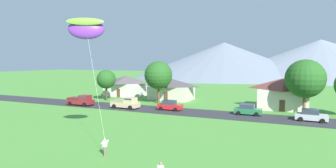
# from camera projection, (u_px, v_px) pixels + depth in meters

# --- Properties ---
(road_strip) EXTENTS (160.00, 6.59, 0.08)m
(road_strip) POSITION_uv_depth(u_px,v_px,m) (211.00, 114.00, 44.35)
(road_strip) COLOR #2D2D33
(road_strip) RESTS_ON ground
(mountain_west_ridge) EXTENTS (97.25, 97.25, 18.67)m
(mountain_west_ridge) POSITION_uv_depth(u_px,v_px,m) (224.00, 60.00, 149.40)
(mountain_west_ridge) COLOR slate
(mountain_west_ridge) RESTS_ON ground
(mountain_east_ridge) EXTENTS (105.08, 105.08, 19.70)m
(mountain_east_ridge) POSITION_uv_depth(u_px,v_px,m) (320.00, 59.00, 141.71)
(mountain_east_ridge) COLOR gray
(mountain_east_ridge) RESTS_ON ground
(house_leftmost) EXTENTS (8.84, 7.67, 5.50)m
(house_leftmost) POSITION_uv_depth(u_px,v_px,m) (283.00, 93.00, 49.55)
(house_leftmost) COLOR beige
(house_leftmost) RESTS_ON ground
(house_left_center) EXTENTS (9.82, 6.62, 4.67)m
(house_left_center) POSITION_uv_depth(u_px,v_px,m) (171.00, 89.00, 60.96)
(house_left_center) COLOR beige
(house_left_center) RESTS_ON ground
(house_right_center) EXTENTS (9.69, 7.55, 4.90)m
(house_right_center) POSITION_uv_depth(u_px,v_px,m) (126.00, 85.00, 68.21)
(house_right_center) COLOR silver
(house_right_center) RESTS_ON ground
(tree_near_left) EXTENTS (5.64, 5.64, 8.57)m
(tree_near_left) POSITION_uv_depth(u_px,v_px,m) (158.00, 75.00, 55.06)
(tree_near_left) COLOR brown
(tree_near_left) RESTS_ON ground
(tree_left_of_center) EXTENTS (6.18, 6.18, 8.86)m
(tree_left_of_center) POSITION_uv_depth(u_px,v_px,m) (305.00, 79.00, 43.75)
(tree_left_of_center) COLOR brown
(tree_left_of_center) RESTS_ON ground
(tree_center) EXTENTS (4.14, 4.14, 6.69)m
(tree_center) POSITION_uv_depth(u_px,v_px,m) (106.00, 79.00, 59.64)
(tree_center) COLOR #4C3823
(tree_center) RESTS_ON ground
(parked_car_red_west_end) EXTENTS (4.22, 2.13, 1.68)m
(parked_car_red_west_end) POSITION_uv_depth(u_px,v_px,m) (170.00, 105.00, 47.72)
(parked_car_red_west_end) COLOR red
(parked_car_red_west_end) RESTS_ON road_strip
(parked_car_green_mid_west) EXTENTS (4.23, 2.15, 1.68)m
(parked_car_green_mid_west) POSITION_uv_depth(u_px,v_px,m) (248.00, 110.00, 43.51)
(parked_car_green_mid_west) COLOR #237042
(parked_car_green_mid_west) RESTS_ON road_strip
(parked_car_silver_east_end) EXTENTS (4.27, 2.22, 1.68)m
(parked_car_silver_east_end) POSITION_uv_depth(u_px,v_px,m) (311.00, 115.00, 38.90)
(parked_car_silver_east_end) COLOR #B7BCC1
(parked_car_silver_east_end) RESTS_ON road_strip
(pickup_truck_sand_west_side) EXTENTS (5.24, 2.41, 1.99)m
(pickup_truck_sand_west_side) POSITION_uv_depth(u_px,v_px,m) (126.00, 103.00, 49.39)
(pickup_truck_sand_west_side) COLOR #C6B284
(pickup_truck_sand_west_side) RESTS_ON road_strip
(pickup_truck_maroon_east_side) EXTENTS (5.27, 2.48, 1.99)m
(pickup_truck_maroon_east_side) POSITION_uv_depth(u_px,v_px,m) (81.00, 100.00, 52.78)
(pickup_truck_maroon_east_side) COLOR maroon
(pickup_truck_maroon_east_side) RESTS_ON road_strip
(kite_flyer_with_kite) EXTENTS (6.18, 4.37, 13.00)m
(kite_flyer_with_kite) POSITION_uv_depth(u_px,v_px,m) (86.00, 29.00, 27.56)
(kite_flyer_with_kite) COLOR #70604C
(kite_flyer_with_kite) RESTS_ON ground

